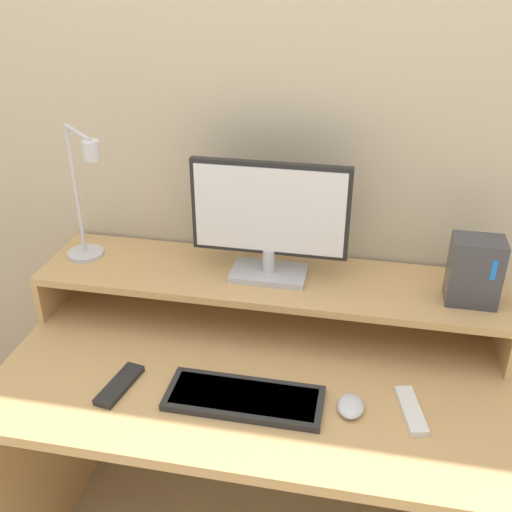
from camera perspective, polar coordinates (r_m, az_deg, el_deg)
wall_back at (r=1.74m, az=2.48°, el=11.94°), size 6.00×0.05×2.50m
desk at (r=1.76m, az=-0.19°, el=-15.37°), size 1.33×0.74×0.72m
monitor_shelf at (r=1.73m, az=1.22°, el=-2.50°), size 1.33×0.30×0.15m
monitor at (r=1.64m, az=1.15°, el=3.56°), size 0.44×0.13×0.34m
desk_lamp at (r=1.77m, az=-15.98°, el=4.67°), size 0.20×0.20×0.41m
router_dock at (r=1.66m, az=20.09°, el=-1.35°), size 0.13×0.09×0.18m
keyboard at (r=1.52m, az=-1.13°, el=-13.36°), size 0.39×0.15×0.02m
mouse at (r=1.51m, az=9.00°, el=-13.94°), size 0.06×0.09×0.03m
remote_control at (r=1.59m, az=-12.86°, el=-11.88°), size 0.08×0.17×0.02m
remote_secondary at (r=1.53m, az=14.55°, el=-14.04°), size 0.08×0.17×0.02m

